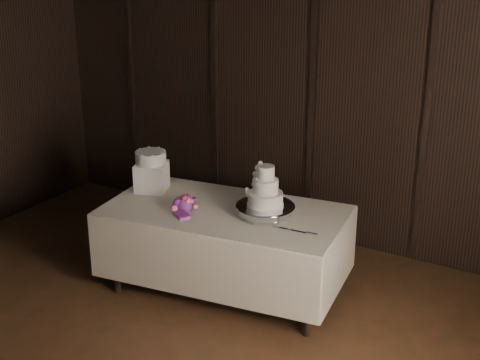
% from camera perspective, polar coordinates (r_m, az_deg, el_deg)
% --- Properties ---
extents(room, '(6.08, 7.08, 3.08)m').
position_cam_1_polar(room, '(3.68, -17.06, -3.14)').
color(room, black).
rests_on(room, ground).
extents(display_table, '(2.11, 1.30, 0.76)m').
position_cam_1_polar(display_table, '(5.66, -1.31, -5.75)').
color(display_table, beige).
rests_on(display_table, ground).
extents(cake_stand, '(0.59, 0.59, 0.09)m').
position_cam_1_polar(cake_stand, '(5.39, 2.17, -2.63)').
color(cake_stand, silver).
rests_on(cake_stand, display_table).
extents(wedding_cake, '(0.32, 0.28, 0.34)m').
position_cam_1_polar(wedding_cake, '(5.32, 1.89, -0.86)').
color(wedding_cake, white).
rests_on(wedding_cake, cake_stand).
extents(bouquet, '(0.42, 0.46, 0.18)m').
position_cam_1_polar(bouquet, '(5.50, -4.75, -2.05)').
color(bouquet, '#D05361').
rests_on(bouquet, display_table).
extents(box_pedestal, '(0.34, 0.34, 0.25)m').
position_cam_1_polar(box_pedestal, '(5.95, -7.54, 0.28)').
color(box_pedestal, white).
rests_on(box_pedestal, display_table).
extents(small_cake, '(0.28, 0.28, 0.11)m').
position_cam_1_polar(small_cake, '(5.89, -7.62, 1.92)').
color(small_cake, white).
rests_on(small_cake, box_pedestal).
extents(cake_knife, '(0.37, 0.05, 0.01)m').
position_cam_1_polar(cake_knife, '(5.16, 4.24, -4.25)').
color(cake_knife, silver).
rests_on(cake_knife, display_table).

